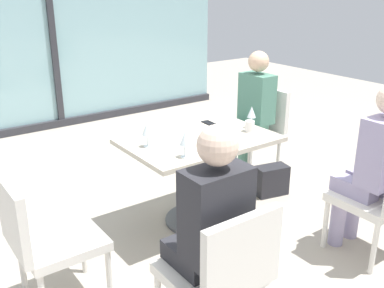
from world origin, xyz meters
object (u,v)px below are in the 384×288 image
object	(u,v)px
dining_table_main	(199,163)
coffee_cup	(250,126)
person_far_right	(252,109)
chair_far_right	(259,127)
wine_glass_3	(214,131)
cell_phone_on_table	(209,123)
handbag_0	(271,180)
wine_glass_2	(185,139)
person_front_right	(374,163)
wine_glass_0	(252,113)
chair_front_left	(221,270)
person_front_left	(208,226)
chair_side_end	(44,235)
chair_front_right	(384,195)
wine_glass_1	(147,130)

from	to	relation	value
dining_table_main	coffee_cup	xyz separation A→B (m)	(0.43, -0.11, 0.25)
person_far_right	chair_far_right	bearing A→B (deg)	0.00
wine_glass_3	cell_phone_on_table	xyz separation A→B (m)	(0.34, 0.49, -0.13)
cell_phone_on_table	handbag_0	size ratio (longest dim) A/B	0.48
dining_table_main	wine_glass_2	distance (m)	0.54
person_front_right	wine_glass_0	distance (m)	1.04
chair_far_right	chair_front_left	distance (m)	2.42
chair_front_left	person_front_left	bearing A→B (deg)	90.00
handbag_0	person_front_right	bearing A→B (deg)	-83.59
coffee_cup	person_front_left	bearing A→B (deg)	-140.74
wine_glass_3	coffee_cup	bearing A→B (deg)	15.12
coffee_cup	wine_glass_0	bearing A→B (deg)	40.62
person_front_left	dining_table_main	bearing A→B (deg)	55.39
chair_far_right	wine_glass_3	world-z (taller)	wine_glass_3
chair_front_left	person_front_left	world-z (taller)	person_front_left
chair_side_end	chair_far_right	bearing A→B (deg)	17.25
wine_glass_0	wine_glass_3	xyz separation A→B (m)	(-0.55, -0.19, 0.00)
chair_far_right	coffee_cup	size ratio (longest dim) A/B	9.67
chair_side_end	chair_front_right	bearing A→B (deg)	-22.42
chair_far_right	wine_glass_2	xyz separation A→B (m)	(-1.41, -0.72, 0.37)
wine_glass_0	wine_glass_2	distance (m)	0.85
dining_table_main	wine_glass_3	xyz separation A→B (m)	(-0.05, -0.24, 0.34)
person_front_left	wine_glass_2	distance (m)	0.90
dining_table_main	coffee_cup	distance (m)	0.51
person_front_right	cell_phone_on_table	size ratio (longest dim) A/B	8.75
dining_table_main	wine_glass_1	world-z (taller)	wine_glass_1
wine_glass_0	wine_glass_1	size ratio (longest dim) A/B	1.00
chair_front_left	chair_front_right	bearing A→B (deg)	0.00
person_far_right	wine_glass_1	xyz separation A→B (m)	(-1.40, -0.38, 0.16)
chair_far_right	coffee_cup	distance (m)	0.91
chair_side_end	wine_glass_2	size ratio (longest dim) A/B	4.70
wine_glass_1	handbag_0	distance (m)	1.46
wine_glass_0	coffee_cup	bearing A→B (deg)	-139.38
chair_front_right	person_front_left	bearing A→B (deg)	175.69
wine_glass_2	cell_phone_on_table	distance (m)	0.81
chair_side_end	person_far_right	size ratio (longest dim) A/B	0.69
person_far_right	person_front_left	size ratio (longest dim) A/B	1.00
chair_front_right	cell_phone_on_table	distance (m)	1.50
chair_front_right	person_front_left	xyz separation A→B (m)	(-1.45, 0.11, 0.20)
cell_phone_on_table	wine_glass_0	bearing A→B (deg)	-51.88
person_front_left	cell_phone_on_table	size ratio (longest dim) A/B	8.75
chair_front_right	chair_front_left	size ratio (longest dim) A/B	1.00
wine_glass_2	wine_glass_1	bearing A→B (deg)	107.50
person_front_left	cell_phone_on_table	distance (m)	1.65
chair_front_right	chair_front_left	bearing A→B (deg)	180.00
chair_far_right	chair_front_left	bearing A→B (deg)	-138.31
dining_table_main	wine_glass_3	world-z (taller)	wine_glass_3
person_far_right	cell_phone_on_table	xyz separation A→B (m)	(-0.69, -0.20, 0.03)
chair_front_right	wine_glass_3	bearing A→B (deg)	129.96
chair_front_right	coffee_cup	distance (m)	1.13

